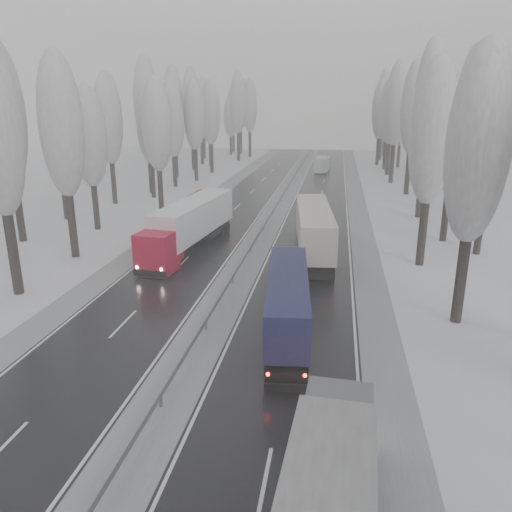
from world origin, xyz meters
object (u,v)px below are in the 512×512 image
(truck_red_white, at_px, (190,223))
(truck_red_red, at_px, (190,219))
(box_truck_distant, at_px, (322,164))
(truck_cream_box, at_px, (313,226))
(truck_blue_box, at_px, (288,293))

(truck_red_white, relative_size, truck_red_red, 1.14)
(box_truck_distant, distance_m, truck_red_white, 57.09)
(truck_red_red, bearing_deg, truck_red_white, -72.11)
(truck_cream_box, relative_size, box_truck_distant, 2.20)
(truck_cream_box, xyz_separation_m, truck_red_red, (-11.93, 2.13, -0.28))
(truck_cream_box, relative_size, truck_red_white, 0.99)
(box_truck_distant, xyz_separation_m, truck_red_red, (-10.97, -53.25, 0.81))
(box_truck_distant, height_order, truck_red_white, truck_red_white)
(truck_blue_box, bearing_deg, truck_red_white, 119.89)
(truck_red_red, bearing_deg, truck_blue_box, -55.86)
(truck_cream_box, height_order, box_truck_distant, truck_cream_box)
(box_truck_distant, relative_size, truck_red_red, 0.51)
(truck_red_white, xyz_separation_m, truck_red_red, (-0.85, 2.92, -0.31))
(box_truck_distant, bearing_deg, truck_red_white, -95.85)
(truck_blue_box, distance_m, truck_cream_box, 15.43)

